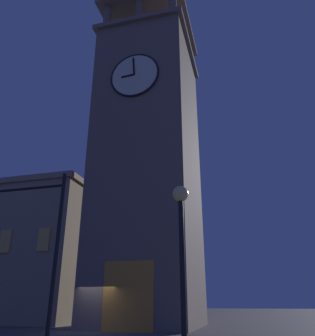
% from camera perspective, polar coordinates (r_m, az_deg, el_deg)
% --- Properties ---
extents(ground_plane, '(200.00, 200.00, 0.00)m').
position_cam_1_polar(ground_plane, '(22.32, -10.91, -25.53)').
color(ground_plane, '#424247').
extents(clocktower, '(7.79, 9.27, 29.70)m').
position_cam_1_polar(clocktower, '(27.93, -1.34, 0.73)').
color(clocktower, '#75665B').
rests_on(clocktower, ground_plane).
extents(traffic_signal_near, '(4.52, 0.41, 6.84)m').
position_cam_1_polar(traffic_signal_near, '(15.49, -20.65, -9.40)').
color(traffic_signal_near, black).
rests_on(traffic_signal_near, ground_plane).
extents(street_lamp, '(0.44, 0.44, 4.58)m').
position_cam_1_polar(street_lamp, '(9.09, 4.09, -11.11)').
color(street_lamp, black).
rests_on(street_lamp, ground_plane).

